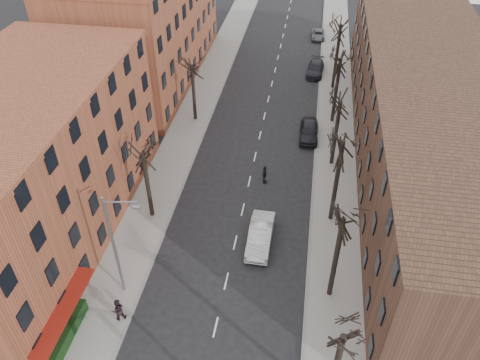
% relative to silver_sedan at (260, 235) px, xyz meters
% --- Properties ---
extents(sidewalk_left, '(4.00, 90.00, 0.15)m').
position_rel_silver_sedan_xyz_m(sidewalk_left, '(-10.00, 18.71, -0.78)').
color(sidewalk_left, gray).
rests_on(sidewalk_left, ground).
extents(sidewalk_right, '(4.00, 90.00, 0.15)m').
position_rel_silver_sedan_xyz_m(sidewalk_right, '(6.00, 18.71, -0.78)').
color(sidewalk_right, gray).
rests_on(sidewalk_right, ground).
extents(building_left_near, '(12.00, 26.00, 12.00)m').
position_rel_silver_sedan_xyz_m(building_left_near, '(-18.00, -1.29, 5.14)').
color(building_left_near, brown).
rests_on(building_left_near, ground).
extents(building_left_far, '(12.00, 28.00, 14.00)m').
position_rel_silver_sedan_xyz_m(building_left_far, '(-18.00, 27.71, 6.14)').
color(building_left_far, brown).
rests_on(building_left_far, ground).
extents(building_right, '(12.00, 50.00, 10.00)m').
position_rel_silver_sedan_xyz_m(building_right, '(14.00, 13.71, 4.14)').
color(building_right, '#4D3124').
rests_on(building_right, ground).
extents(awning_left, '(1.20, 7.00, 0.15)m').
position_rel_silver_sedan_xyz_m(awning_left, '(-11.40, -10.29, -0.86)').
color(awning_left, maroon).
rests_on(awning_left, ground).
extents(hedge, '(0.80, 6.00, 1.00)m').
position_rel_silver_sedan_xyz_m(hedge, '(-11.50, -11.29, -0.21)').
color(hedge, '#183512').
rests_on(hedge, sidewalk_left).
extents(tree_right_b, '(5.20, 5.20, 10.80)m').
position_rel_silver_sedan_xyz_m(tree_right_b, '(5.60, -4.29, -0.86)').
color(tree_right_b, black).
rests_on(tree_right_b, ground).
extents(tree_right_c, '(5.20, 5.20, 11.60)m').
position_rel_silver_sedan_xyz_m(tree_right_c, '(5.60, 3.71, -0.86)').
color(tree_right_c, black).
rests_on(tree_right_c, ground).
extents(tree_right_d, '(5.20, 5.20, 10.00)m').
position_rel_silver_sedan_xyz_m(tree_right_d, '(5.60, 11.71, -0.86)').
color(tree_right_d, black).
rests_on(tree_right_d, ground).
extents(tree_right_e, '(5.20, 5.20, 10.80)m').
position_rel_silver_sedan_xyz_m(tree_right_e, '(5.60, 19.71, -0.86)').
color(tree_right_e, black).
rests_on(tree_right_e, ground).
extents(tree_right_f, '(5.20, 5.20, 11.60)m').
position_rel_silver_sedan_xyz_m(tree_right_f, '(5.60, 27.71, -0.86)').
color(tree_right_f, black).
rests_on(tree_right_f, ground).
extents(tree_left_a, '(5.20, 5.20, 9.50)m').
position_rel_silver_sedan_xyz_m(tree_left_a, '(-9.60, 1.71, -0.86)').
color(tree_left_a, black).
rests_on(tree_left_a, ground).
extents(tree_left_b, '(5.20, 5.20, 9.50)m').
position_rel_silver_sedan_xyz_m(tree_left_b, '(-9.60, 17.71, -0.86)').
color(tree_left_b, black).
rests_on(tree_left_b, ground).
extents(streetlight, '(2.45, 0.22, 9.03)m').
position_rel_silver_sedan_xyz_m(streetlight, '(-9.03, -6.29, 4.15)').
color(streetlight, slate).
rests_on(streetlight, ground).
extents(silver_sedan, '(1.86, 5.23, 1.72)m').
position_rel_silver_sedan_xyz_m(silver_sedan, '(0.00, 0.00, 0.00)').
color(silver_sedan, silver).
rests_on(silver_sedan, ground).
extents(parked_car_near, '(2.04, 4.84, 1.63)m').
position_rel_silver_sedan_xyz_m(parked_car_near, '(3.15, 16.09, -0.04)').
color(parked_car_near, black).
rests_on(parked_car_near, ground).
extents(parked_car_mid, '(2.39, 5.19, 1.47)m').
position_rel_silver_sedan_xyz_m(parked_car_mid, '(3.30, 31.39, -0.12)').
color(parked_car_mid, black).
rests_on(parked_car_mid, ground).
extents(parked_car_far, '(2.10, 4.23, 1.15)m').
position_rel_silver_sedan_xyz_m(parked_car_far, '(3.30, 43.48, -0.28)').
color(parked_car_far, '#5C5F64').
rests_on(parked_car_far, ground).
extents(pedestrian_b, '(1.15, 1.07, 1.89)m').
position_rel_silver_sedan_xyz_m(pedestrian_b, '(-8.63, -8.71, 0.23)').
color(pedestrian_b, black).
rests_on(pedestrian_b, sidewalk_left).
extents(pedestrian_crossing, '(0.51, 1.12, 1.88)m').
position_rel_silver_sedan_xyz_m(pedestrian_crossing, '(-0.60, 7.78, 0.08)').
color(pedestrian_crossing, black).
rests_on(pedestrian_crossing, ground).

